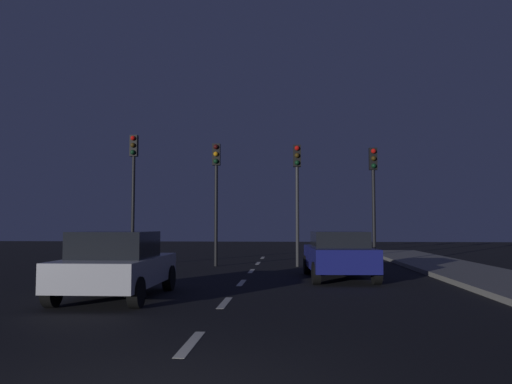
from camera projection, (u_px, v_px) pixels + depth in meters
name	position (u px, v px, depth m)	size (l,w,h in m)	color
ground_plane	(228.00, 299.00, 11.56)	(80.00, 80.00, 0.00)	black
lane_stripe_second	(191.00, 343.00, 7.18)	(0.16, 1.60, 0.01)	silver
lane_stripe_third	(225.00, 303.00, 10.97)	(0.16, 1.60, 0.01)	silver
lane_stripe_fourth	(242.00, 283.00, 14.75)	(0.16, 1.60, 0.01)	silver
lane_stripe_fifth	(251.00, 271.00, 18.53)	(0.16, 1.60, 0.01)	silver
lane_stripe_sixth	(258.00, 263.00, 22.32)	(0.16, 1.60, 0.01)	silver
lane_stripe_seventh	(263.00, 258.00, 26.10)	(0.16, 1.60, 0.01)	silver
traffic_signal_far_left	(133.00, 175.00, 21.23)	(0.32, 0.38, 5.48)	black
traffic_signal_center_left	(216.00, 180.00, 20.98)	(0.32, 0.38, 5.07)	black
traffic_signal_center_right	(297.00, 181.00, 20.75)	(0.32, 0.38, 4.98)	#2D2D30
traffic_signal_far_right	(373.00, 183.00, 20.53)	(0.32, 0.38, 4.83)	black
car_stopped_ahead	(339.00, 255.00, 15.85)	(2.13, 4.17, 1.48)	navy
car_adjacent_lane	(117.00, 265.00, 11.70)	(2.01, 3.95, 1.54)	silver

